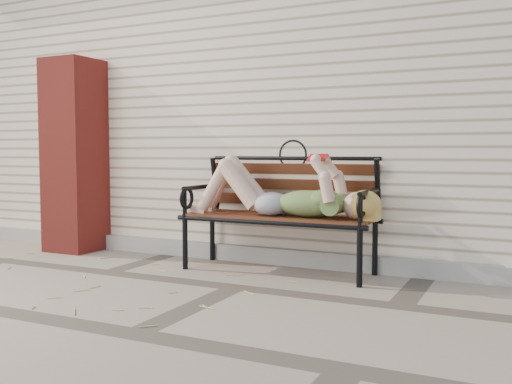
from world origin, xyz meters
The scene contains 7 objects.
ground centered at (0.00, 0.00, 0.00)m, with size 80.00×80.00×0.00m, color gray.
house_wall centered at (0.00, 3.00, 1.50)m, with size 8.00×4.00×3.00m, color beige.
foundation_strip centered at (0.00, 0.97, 0.07)m, with size 8.00×0.10×0.15m, color #ACA89C.
brick_pillar centered at (-2.30, 0.75, 1.00)m, with size 0.50×0.50×2.00m, color maroon.
garden_bench centered at (0.06, 0.77, 0.65)m, with size 1.80×0.72×1.16m.
reading_woman centered at (0.08, 0.63, 0.69)m, with size 1.69×0.38×0.53m.
straw_scatter centered at (-0.96, -0.29, 0.01)m, with size 3.05×1.71×0.01m.
Camera 1 is at (2.01, -3.83, 1.04)m, focal length 40.00 mm.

